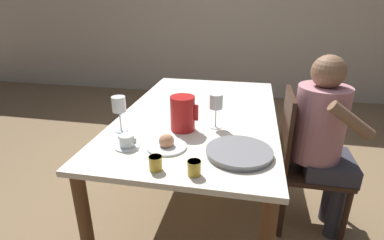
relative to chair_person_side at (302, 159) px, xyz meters
The scene contains 13 objects.
ground_plane 0.85m from the chair_person_side, behind, with size 20.00×20.00×0.00m, color #7F6647.
wall_back 3.03m from the chair_person_side, 103.71° to the left, with size 10.00×0.06×2.60m.
dining_table 0.71m from the chair_person_side, behind, with size 1.02×1.72×0.72m.
chair_person_side is the anchor object (origin of this frame).
person_seated 0.23m from the chair_person_side, 22.20° to the right, with size 0.39×0.41×1.16m.
red_pitcher 0.85m from the chair_person_side, 163.69° to the right, with size 0.17×0.14×0.20m.
wine_glass_water 0.70m from the chair_person_side, 165.40° to the right, with size 0.08×0.08×0.21m.
wine_glass_juice 1.20m from the chair_person_side, 164.18° to the right, with size 0.08×0.08×0.21m.
teacup_near_person 1.13m from the chair_person_side, 153.08° to the right, with size 0.13×0.13×0.07m.
serving_tray 0.66m from the chair_person_side, 130.38° to the right, with size 0.33×0.33×0.03m.
bread_plate 0.94m from the chair_person_side, 149.22° to the right, with size 0.21×0.21×0.08m.
jam_jar_amber 1.06m from the chair_person_side, 138.26° to the right, with size 0.06×0.06×0.07m.
jam_jar_red 0.94m from the chair_person_side, 130.35° to the right, with size 0.06×0.06×0.07m.
Camera 1 is at (0.33, -1.88, 1.45)m, focal length 28.00 mm.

